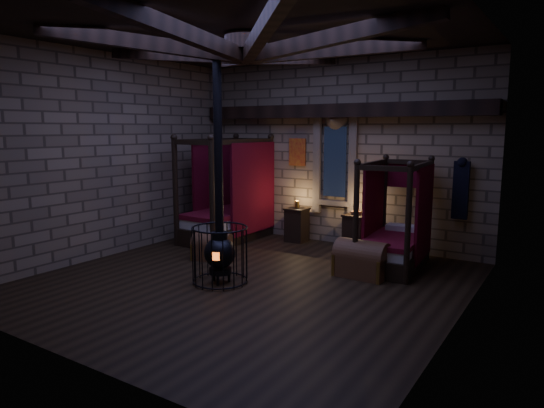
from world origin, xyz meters
The scene contains 8 objects.
room centered at (0.00, 0.09, 3.74)m, with size 7.02×7.02×4.29m.
bed_left centered at (-2.33, 2.45, 0.60)m, with size 1.30×2.36×2.42m.
bed_right centered at (1.85, 2.31, 0.50)m, with size 1.17×2.02×2.03m.
trunk_left centered at (-1.45, 0.79, 0.25)m, with size 0.87×0.68×0.57m.
trunk_right centered at (1.57, 1.36, 0.30)m, with size 0.95×0.62×0.68m.
nightstand_left centered at (-0.80, 3.12, 0.41)m, with size 0.50×0.48×0.98m.
nightstand_right centered at (0.72, 3.07, 0.41)m, with size 0.54×0.52×0.87m.
stove centered at (-0.36, -0.32, 0.61)m, with size 0.97×0.97×4.05m.
Camera 1 is at (4.80, -6.67, 2.66)m, focal length 32.00 mm.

